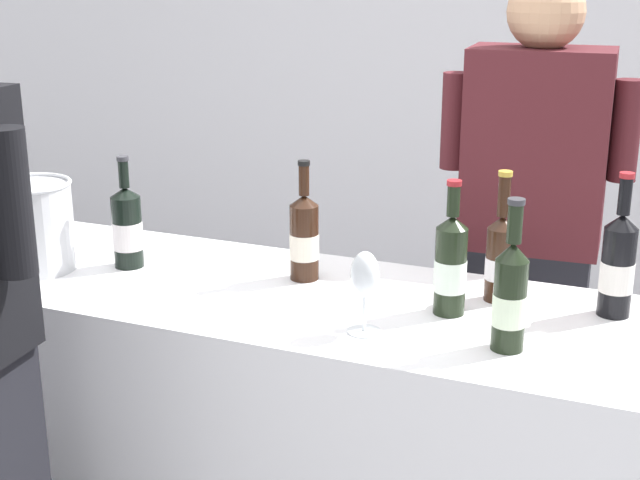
{
  "coord_description": "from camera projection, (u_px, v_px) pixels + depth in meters",
  "views": [
    {
      "loc": [
        0.84,
        -1.93,
        1.72
      ],
      "look_at": [
        0.04,
        0.0,
        1.06
      ],
      "focal_mm": 50.27,
      "sensor_mm": 36.0,
      "label": 1
    }
  ],
  "objects": [
    {
      "name": "wall_back",
      "position": [
        515.0,
        26.0,
        4.39
      ],
      "size": [
        8.0,
        0.1,
        2.8
      ],
      "primitive_type": "cube",
      "color": "white",
      "rests_on": "ground_plane"
    },
    {
      "name": "counter",
      "position": [
        306.0,
        455.0,
        2.39
      ],
      "size": [
        2.15,
        0.64,
        0.91
      ],
      "primitive_type": "cube",
      "color": "white",
      "rests_on": "ground_plane"
    },
    {
      "name": "wine_bottle_0",
      "position": [
        510.0,
        295.0,
        1.9
      ],
      "size": [
        0.07,
        0.07,
        0.34
      ],
      "color": "black",
      "rests_on": "counter"
    },
    {
      "name": "wine_bottle_1",
      "position": [
        304.0,
        237.0,
        2.33
      ],
      "size": [
        0.08,
        0.08,
        0.32
      ],
      "color": "black",
      "rests_on": "counter"
    },
    {
      "name": "wine_bottle_2",
      "position": [
        618.0,
        265.0,
        2.09
      ],
      "size": [
        0.08,
        0.08,
        0.35
      ],
      "color": "black",
      "rests_on": "counter"
    },
    {
      "name": "wine_bottle_3",
      "position": [
        451.0,
        265.0,
        2.1
      ],
      "size": [
        0.08,
        0.08,
        0.33
      ],
      "color": "black",
      "rests_on": "counter"
    },
    {
      "name": "wine_bottle_4",
      "position": [
        127.0,
        227.0,
        2.43
      ],
      "size": [
        0.08,
        0.08,
        0.31
      ],
      "color": "black",
      "rests_on": "counter"
    },
    {
      "name": "wine_bottle_5",
      "position": [
        500.0,
        256.0,
        2.19
      ],
      "size": [
        0.07,
        0.07,
        0.33
      ],
      "color": "black",
      "rests_on": "counter"
    },
    {
      "name": "wine_glass",
      "position": [
        365.0,
        278.0,
        1.99
      ],
      "size": [
        0.08,
        0.08,
        0.19
      ],
      "color": "silver",
      "rests_on": "counter"
    },
    {
      "name": "ice_bucket",
      "position": [
        32.0,
        225.0,
        2.41
      ],
      "size": [
        0.23,
        0.23,
        0.24
      ],
      "color": "silver",
      "rests_on": "counter"
    },
    {
      "name": "person_server",
      "position": [
        527.0,
        268.0,
        2.7
      ],
      "size": [
        0.56,
        0.26,
        1.69
      ],
      "color": "black",
      "rests_on": "ground_plane"
    }
  ]
}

